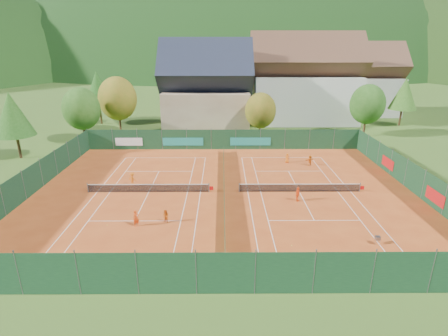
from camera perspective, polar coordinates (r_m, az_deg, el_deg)
ground at (r=37.15m, az=0.02°, el=-3.97°), size 600.00×600.00×0.00m
clay_pad at (r=37.14m, az=0.02°, el=-3.94°), size 40.00×32.00×0.01m
court_markings_left at (r=37.94m, az=-12.18°, el=-3.87°), size 11.03×23.83×0.00m
court_markings_right at (r=38.03m, az=12.19°, el=-3.81°), size 11.03×23.83×0.00m
tennis_net_left at (r=37.72m, az=-12.00°, el=-3.18°), size 13.30×0.10×1.02m
tennis_net_right at (r=37.87m, az=12.47°, el=-3.12°), size 13.30×0.10×1.02m
court_divider at (r=36.94m, az=0.02°, el=-3.23°), size 0.03×28.80×1.00m
fence_north at (r=51.80m, az=-0.60°, el=4.63°), size 40.00×0.10×3.00m
fence_south at (r=22.43m, az=0.28°, el=-16.84°), size 40.00×0.04×3.00m
fence_west at (r=41.58m, az=-28.75°, el=-1.63°), size 0.04×32.00×3.00m
fence_east at (r=41.83m, az=28.59°, el=-1.51°), size 0.09×32.00×3.00m
chalet at (r=64.64m, az=-2.87°, el=12.26°), size 16.20×12.00×16.00m
hotel_block_a at (r=72.29m, az=12.97°, el=13.18°), size 21.60×11.00×17.25m
hotel_block_b at (r=84.10m, az=21.26°, el=12.69°), size 17.28×10.00×15.50m
tree_west_front at (r=59.04m, az=-22.27°, el=8.95°), size 5.72×5.72×8.69m
tree_west_mid at (r=63.24m, az=-16.98°, el=10.78°), size 6.44×6.44×9.78m
tree_west_back at (r=72.55m, az=-19.93°, el=12.04°), size 5.60×5.60×10.00m
tree_center at (r=57.30m, az=5.97°, el=9.31°), size 5.01×5.01×7.60m
tree_east_front at (r=63.60m, az=22.37°, el=9.60°), size 5.72×5.72×8.69m
tree_east_mid at (r=74.90m, az=27.36°, el=10.72°), size 5.04×5.04×9.00m
tree_west_side at (r=54.50m, az=-31.29°, el=7.51°), size 5.04×5.04×9.00m
tree_east_back at (r=78.97m, az=19.54°, el=12.61°), size 7.15×7.15×10.86m
mountain_backdrop at (r=274.53m, az=5.74°, el=8.02°), size 820.00×530.00×242.00m
ball_hopper at (r=30.22m, az=23.81°, el=-10.42°), size 0.34×0.34×0.80m
loose_ball_0 at (r=32.26m, az=-18.56°, el=-8.82°), size 0.07×0.07×0.07m
loose_ball_1 at (r=28.31m, az=10.99°, el=-12.31°), size 0.07×0.07×0.07m
loose_ball_2 at (r=41.74m, az=6.19°, el=-1.29°), size 0.07×0.07×0.07m
loose_ball_3 at (r=44.23m, az=-7.78°, el=-0.15°), size 0.07×0.07×0.07m
loose_ball_4 at (r=37.32m, az=14.29°, el=-4.41°), size 0.07×0.07×0.07m
player_left_near at (r=31.09m, az=-14.16°, el=-7.98°), size 0.65×0.62×1.50m
player_left_mid at (r=31.21m, az=-9.49°, el=-7.79°), size 0.74×0.69×1.23m
player_left_far at (r=39.92m, az=-14.73°, el=-1.74°), size 1.10×0.85×1.50m
player_right_near at (r=35.51m, az=11.92°, el=-4.20°), size 0.83×0.93×1.52m
player_right_far_a at (r=46.85m, az=10.27°, el=1.63°), size 0.65×0.45×1.28m
player_right_far_b at (r=46.34m, az=13.85°, el=1.24°), size 1.34×0.88×1.39m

